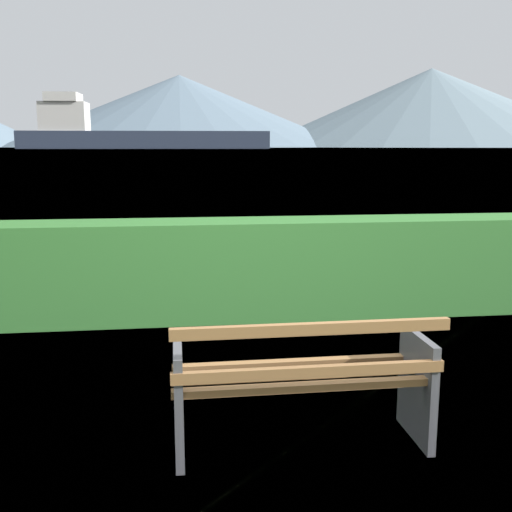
{
  "coord_description": "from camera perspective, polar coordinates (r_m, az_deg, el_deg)",
  "views": [
    {
      "loc": [
        -0.7,
        -3.39,
        1.82
      ],
      "look_at": [
        0.0,
        2.19,
        0.78
      ],
      "focal_mm": 42.17,
      "sensor_mm": 36.0,
      "label": 1
    }
  ],
  "objects": [
    {
      "name": "water_surface",
      "position": [
        311.33,
        -7.1,
        10.08
      ],
      "size": [
        620.0,
        620.0,
        0.0
      ],
      "primitive_type": "plane",
      "color": "slate",
      "rests_on": "ground_plane"
    },
    {
      "name": "distant_hills",
      "position": [
        551.94,
        -8.4,
        13.83
      ],
      "size": [
        803.68,
        334.87,
        76.36
      ],
      "color": "slate",
      "rests_on": "ground_plane"
    },
    {
      "name": "cargo_ship_large",
      "position": [
        299.97,
        -12.19,
        11.29
      ],
      "size": [
        118.56,
        21.41,
        25.77
      ],
      "color": "#2D384C",
      "rests_on": "water_surface"
    },
    {
      "name": "ground_plane",
      "position": [
        3.91,
        4.17,
        -17.28
      ],
      "size": [
        1400.0,
        1400.0,
        0.0
      ],
      "primitive_type": "plane",
      "color": "olive"
    },
    {
      "name": "hedge_row",
      "position": [
        6.43,
        -0.74,
        -1.19
      ],
      "size": [
        13.84,
        0.67,
        1.04
      ],
      "primitive_type": "cube",
      "color": "#387A33",
      "rests_on": "ground_plane"
    },
    {
      "name": "park_bench",
      "position": [
        3.68,
        4.45,
        -11.88
      ],
      "size": [
        1.56,
        0.58,
        0.87
      ],
      "color": "olive",
      "rests_on": "ground_plane"
    }
  ]
}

